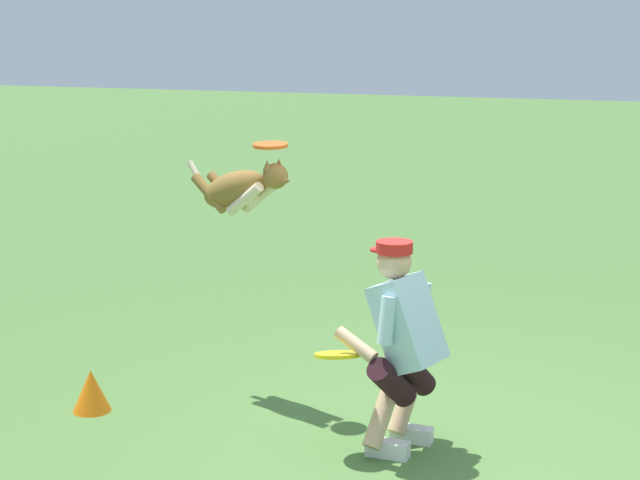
# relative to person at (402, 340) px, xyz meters

# --- Properties ---
(ground_plane) EXTENTS (60.00, 60.00, 0.00)m
(ground_plane) POSITION_rel_person_xyz_m (-0.19, 0.08, -0.70)
(ground_plane) COLOR #476F35
(person) EXTENTS (0.66, 0.66, 1.29)m
(person) POSITION_rel_person_xyz_m (0.00, 0.00, 0.00)
(person) COLOR silver
(person) RESTS_ON ground_plane
(dog) EXTENTS (0.96, 0.46, 0.45)m
(dog) POSITION_rel_person_xyz_m (1.33, -0.59, 0.75)
(dog) COLOR olive
(frisbee_flying) EXTENTS (0.28, 0.28, 0.04)m
(frisbee_flying) POSITION_rel_person_xyz_m (1.06, -0.50, 1.07)
(frisbee_flying) COLOR #E4561A
(frisbee_held) EXTENTS (0.35, 0.35, 0.08)m
(frisbee_held) POSITION_rel_person_xyz_m (0.36, 0.15, -0.09)
(frisbee_held) COLOR yellow
(frisbee_held) RESTS_ON person
(training_cone) EXTENTS (0.26, 0.26, 0.29)m
(training_cone) POSITION_rel_person_xyz_m (2.12, 0.12, -0.55)
(training_cone) COLOR orange
(training_cone) RESTS_ON ground_plane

